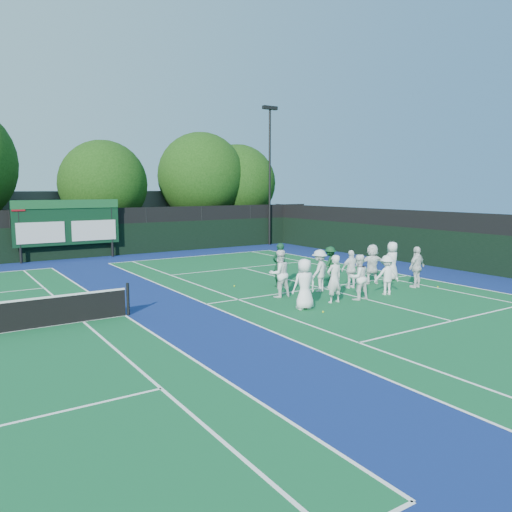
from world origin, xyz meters
TOP-DOWN VIEW (x-y plane):
  - ground at (0.00, 0.00)m, footprint 120.00×120.00m
  - court_apron at (-6.00, 1.00)m, footprint 34.00×32.00m
  - near_court at (0.00, 1.00)m, footprint 11.05×23.85m
  - back_fence at (-6.00, 16.00)m, footprint 34.00×0.08m
  - divider_fence_right at (9.00, 1.00)m, footprint 0.08×32.00m
  - scoreboard at (-7.01, 15.59)m, footprint 6.00×0.21m
  - clubhouse at (-2.00, 24.00)m, footprint 18.00×6.00m
  - light_pole_right at (7.50, 15.70)m, footprint 1.20×0.30m
  - tree_c at (-3.52, 19.58)m, footprint 5.94×5.94m
  - tree_d at (3.94, 19.58)m, footprint 6.60×6.60m
  - tree_e at (7.15, 19.58)m, footprint 6.07×6.07m
  - tennis_ball_0 at (-2.72, -2.29)m, footprint 0.07×0.07m
  - tennis_ball_2 at (4.24, -1.67)m, footprint 0.07×0.07m
  - tennis_ball_3 at (-2.95, 3.26)m, footprint 0.07×0.07m
  - tennis_ball_5 at (1.84, -1.15)m, footprint 0.07×0.07m
  - player_front_0 at (-2.94, -1.54)m, footprint 0.94×0.68m
  - player_front_1 at (-1.40, -1.36)m, footprint 0.67×0.46m
  - player_front_2 at (-0.29, -1.48)m, footprint 0.90×0.73m
  - player_front_3 at (1.31, -1.45)m, footprint 1.17×0.92m
  - player_front_4 at (3.46, -1.15)m, footprint 1.09×0.57m
  - player_back_0 at (-2.52, 0.53)m, footprint 0.94×0.75m
  - player_back_1 at (-0.53, 0.49)m, footprint 1.29×1.04m
  - player_back_2 at (1.05, 0.28)m, footprint 1.01×0.56m
  - player_back_3 at (2.53, 0.54)m, footprint 1.72×1.10m
  - player_back_4 at (3.95, 0.64)m, footprint 0.98×0.76m
  - coach_left at (-1.30, 2.23)m, footprint 0.69×0.45m
  - coach_right at (1.52, 2.16)m, footprint 1.15×0.90m

SIDE VIEW (x-z plane):
  - ground at x=0.00m, z-range 0.00..0.00m
  - court_apron at x=-6.00m, z-range 0.00..0.01m
  - near_court at x=0.00m, z-range 0.01..0.01m
  - tennis_ball_0 at x=-2.72m, z-range 0.00..0.07m
  - tennis_ball_2 at x=4.24m, z-range 0.00..0.07m
  - tennis_ball_3 at x=-2.95m, z-range 0.00..0.07m
  - tennis_ball_5 at x=1.84m, z-range 0.00..0.07m
  - coach_right at x=1.52m, z-range 0.00..1.57m
  - player_front_3 at x=1.31m, z-range 0.00..1.59m
  - player_back_2 at x=1.05m, z-range 0.00..1.63m
  - player_back_1 at x=-0.53m, z-range 0.00..1.74m
  - player_front_2 at x=-0.29m, z-range 0.00..1.74m
  - player_back_3 at x=2.53m, z-range 0.00..1.77m
  - player_front_4 at x=3.46m, z-range 0.00..1.78m
  - player_back_4 at x=3.95m, z-range 0.00..1.78m
  - player_front_0 at x=-2.94m, z-range 0.00..1.79m
  - player_front_1 at x=-1.40m, z-range 0.00..1.79m
  - player_back_0 at x=-2.52m, z-range 0.00..1.86m
  - coach_left at x=-1.30m, z-range 0.00..1.89m
  - back_fence at x=-6.00m, z-range -0.14..2.86m
  - divider_fence_right at x=9.00m, z-range -0.14..2.86m
  - clubhouse at x=-2.00m, z-range 0.00..4.00m
  - scoreboard at x=-7.01m, z-range 0.42..3.97m
  - tree_c at x=-3.52m, z-range 0.60..8.06m
  - tree_e at x=7.15m, z-range 0.63..8.30m
  - tree_d at x=3.94m, z-range 0.74..9.15m
  - light_pole_right at x=7.50m, z-range 1.24..11.36m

